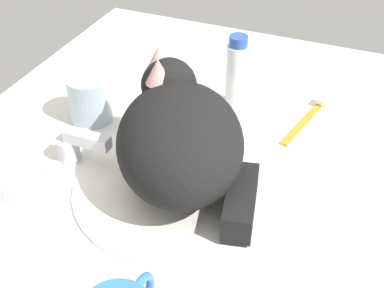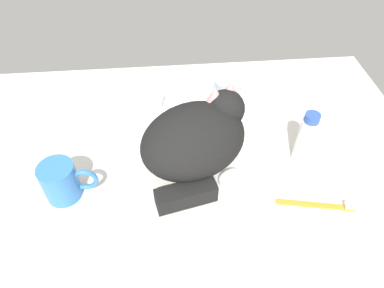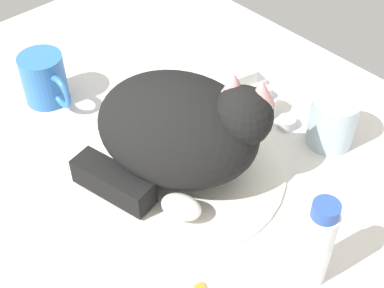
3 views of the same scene
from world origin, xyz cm
name	(u,v)px [view 3 (image 3 of 3)]	position (x,y,z in cm)	size (l,w,h in cm)	color
ground_plane	(179,177)	(0.00, 0.00, -1.50)	(110.00, 82.50, 3.00)	silver
sink_basin	(179,168)	(0.00, 0.00, 0.50)	(31.50, 31.50, 1.00)	white
faucet	(262,105)	(0.00, 17.98, 2.41)	(11.81, 9.28, 5.71)	silver
cat	(183,129)	(0.78, 0.22, 8.62)	(28.34, 26.01, 16.79)	black
coffee_mug	(45,79)	(-27.22, -5.11, 4.23)	(11.34, 7.27, 8.47)	#3372C6
rinse_cup	(333,121)	(11.00, 21.46, 4.02)	(7.19, 7.19, 8.04)	silver
soap_dish	(235,78)	(-9.52, 21.71, 0.60)	(9.00, 6.40, 1.20)	white
soap_bar	(236,70)	(-9.52, 21.71, 2.39)	(7.33, 4.04, 2.38)	white
toothpaste_bottle	(318,244)	(24.41, 0.28, 6.34)	(3.81, 3.81, 13.61)	white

